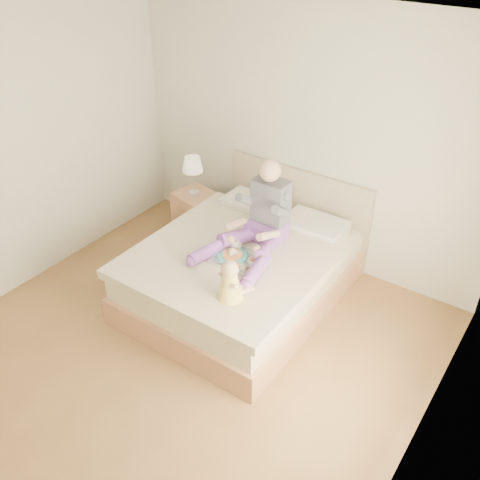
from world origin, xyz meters
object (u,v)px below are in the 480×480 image
Objects in this scene: nightstand at (197,215)px; tray at (241,258)px; adult at (260,221)px; baby at (231,283)px; bed at (246,268)px.

tray is (1.22, -0.84, 0.36)m from nightstand.
adult reaches higher than tray.
baby is at bearing -72.78° from adult.
baby is (1.44, -1.31, 0.48)m from nightstand.
bed is at bearing 136.13° from baby.
adult is 0.41m from tray.
nightstand is 1.42m from adult.
tray is at bearing -23.00° from nightstand.
bed is 3.93× the size of nightstand.
tray is at bearing 136.14° from baby.
bed is 0.93m from baby.
nightstand is at bearing 157.51° from adult.
bed is 2.20× the size of adult.
bed is 4.60× the size of tray.
adult is 2.72× the size of baby.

